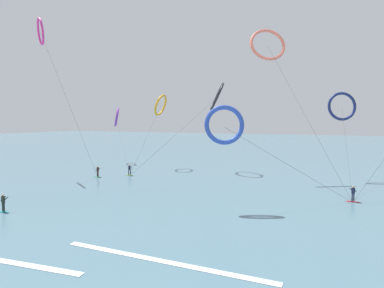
{
  "coord_description": "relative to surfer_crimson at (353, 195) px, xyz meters",
  "views": [
    {
      "loc": [
        11.3,
        -4.5,
        8.4
      ],
      "look_at": [
        0.0,
        20.31,
        6.45
      ],
      "focal_mm": 29.37,
      "sensor_mm": 36.0,
      "label": 1
    }
  ],
  "objects": [
    {
      "name": "kite_charcoal",
      "position": [
        -20.14,
        14.02,
        11.73
      ],
      "size": [
        12.7,
        13.3,
        15.0
      ],
      "rotation": [
        0.0,
        0.0,
        5.13
      ],
      "color": "black",
      "rests_on": "ground"
    },
    {
      "name": "wave_crest_far",
      "position": [
        -11.08,
        -20.34,
        -0.76
      ],
      "size": [
        13.95,
        0.77,
        0.12
      ],
      "primitive_type": "cube",
      "rotation": [
        0.0,
        0.0,
        0.02
      ],
      "color": "white",
      "rests_on": "ground"
    },
    {
      "name": "kite_cobalt",
      "position": [
        -11.44,
        -7.79,
        7.27
      ],
      "size": [
        13.39,
        9.09,
        10.01
      ],
      "rotation": [
        0.0,
        0.0,
        0.46
      ],
      "color": "#2647B7",
      "rests_on": "ground"
    },
    {
      "name": "kite_violet",
      "position": [
        -42.23,
        15.57,
        8.44
      ],
      "size": [
        13.24,
        13.8,
        11.18
      ],
      "rotation": [
        0.0,
        0.0,
        5.39
      ],
      "color": "purple",
      "rests_on": "ground"
    },
    {
      "name": "kite_magenta",
      "position": [
        -42.68,
        -1.63,
        21.1
      ],
      "size": [
        10.48,
        3.52,
        23.96
      ],
      "rotation": [
        0.0,
        0.0,
        2.58
      ],
      "color": "#CC288E",
      "rests_on": "ground"
    },
    {
      "name": "kite_coral",
      "position": [
        -11.2,
        10.87,
        18.77
      ],
      "size": [
        14.11,
        13.29,
        22.14
      ],
      "rotation": [
        0.0,
        0.0,
        0.54
      ],
      "color": "#EA7260",
      "rests_on": "ground"
    },
    {
      "name": "surfer_teal",
      "position": [
        -29.5,
        -17.46,
        0.0
      ],
      "size": [
        1.4,
        0.61,
        1.7
      ],
      "rotation": [
        0.0,
        0.0,
        2.99
      ],
      "color": "teal",
      "rests_on": "ground"
    },
    {
      "name": "surfer_crimson",
      "position": [
        0.0,
        0.0,
        0.0
      ],
      "size": [
        1.4,
        0.72,
        1.7
      ],
      "rotation": [
        0.0,
        0.0,
        4.08
      ],
      "color": "red",
      "rests_on": "ground"
    },
    {
      "name": "kite_amber",
      "position": [
        -30.63,
        13.28,
        10.53
      ],
      "size": [
        2.18,
        11.78,
        13.31
      ],
      "rotation": [
        0.0,
        0.0,
        4.82
      ],
      "color": "orange",
      "rests_on": "ground"
    },
    {
      "name": "surfer_emerald",
      "position": [
        -34.13,
        0.48,
        0.0
      ],
      "size": [
        1.4,
        0.67,
        1.7
      ],
      "rotation": [
        0.0,
        0.0,
        2.75
      ],
      "color": "#199351",
      "rests_on": "ground"
    },
    {
      "name": "kite_navy",
      "position": [
        -1.08,
        14.07,
        9.77
      ],
      "size": [
        4.11,
        15.39,
        12.69
      ],
      "rotation": [
        0.0,
        0.0,
        0.45
      ],
      "color": "navy",
      "rests_on": "ground"
    },
    {
      "name": "surfer_lime",
      "position": [
        -30.64,
        3.63,
        0.0
      ],
      "size": [
        1.4,
        0.73,
        1.7
      ],
      "rotation": [
        0.0,
        0.0,
        3.9
      ],
      "color": "#8CC62D",
      "rests_on": "ground"
    },
    {
      "name": "sea_water",
      "position": [
        -13.22,
        73.72,
        -0.78
      ],
      "size": [
        400.0,
        200.0,
        0.08
      ],
      "primitive_type": "cube",
      "color": "slate",
      "rests_on": "ground"
    }
  ]
}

